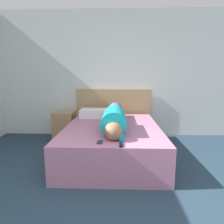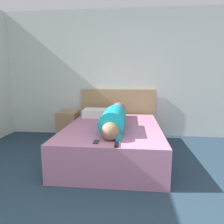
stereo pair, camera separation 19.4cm
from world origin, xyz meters
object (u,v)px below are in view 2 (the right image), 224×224
Objects in this scene: person_lying at (115,117)px; pillow_near_headboard at (99,113)px; bed at (113,141)px; cell_phone at (96,142)px; tv_remote at (117,145)px; nightstand at (68,125)px.

person_lying reaches higher than pillow_near_headboard.
pillow_near_headboard is (-0.33, 0.69, 0.32)m from bed.
pillow_near_headboard is at bearing 115.39° from bed.
bed is 15.37× the size of cell_phone.
pillow_near_headboard is at bearing 105.87° from tv_remote.
cell_phone is at bearing -98.62° from bed.
tv_remote is (0.09, -0.85, -0.14)m from person_lying.
tv_remote reaches higher than cell_phone.
pillow_near_headboard reaches higher than cell_phone.
person_lying reaches higher than nightstand.
pillow_near_headboard reaches higher than tv_remote.
cell_phone is (-0.12, -0.82, 0.25)m from bed.
nightstand is 1.81m from cell_phone.
pillow_near_headboard is 4.04× the size of tv_remote.
nightstand is 0.72m from pillow_near_headboard.
cell_phone is (-0.16, -0.76, -0.14)m from person_lying.
pillow_near_headboard is at bearing 97.66° from cell_phone.
pillow_near_headboard is at bearing -7.11° from nightstand.
tv_remote is at bearing -74.13° from pillow_near_headboard.
bed is at bearing 81.38° from cell_phone.
cell_phone is at bearing -61.62° from nightstand.
cell_phone is (0.20, -1.50, -0.07)m from pillow_near_headboard.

